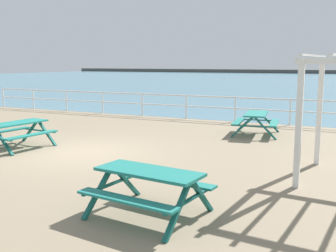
% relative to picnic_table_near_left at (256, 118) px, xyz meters
% --- Properties ---
extents(ground_plane, '(30.00, 24.00, 0.20)m').
position_rel_picnic_table_near_left_xyz_m(ground_plane, '(-3.86, -4.95, -0.68)').
color(ground_plane, gray).
extents(sea_band, '(142.00, 90.00, 0.01)m').
position_rel_picnic_table_near_left_xyz_m(sea_band, '(-3.86, 47.80, -0.58)').
color(sea_band, teal).
rests_on(sea_band, ground).
extents(distant_shoreline, '(142.00, 6.00, 1.80)m').
position_rel_picnic_table_near_left_xyz_m(distant_shoreline, '(-3.86, 90.80, -0.58)').
color(distant_shoreline, '#4C4C47').
rests_on(distant_shoreline, ground).
extents(seaward_railing, '(23.07, 0.07, 1.08)m').
position_rel_picnic_table_near_left_xyz_m(seaward_railing, '(-3.86, 2.80, 0.18)').
color(seaward_railing, white).
rests_on(seaward_railing, ground).
extents(picnic_table_near_left, '(1.73, 1.97, 0.80)m').
position_rel_picnic_table_near_left_xyz_m(picnic_table_near_left, '(0.00, 0.00, 0.00)').
color(picnic_table_near_left, '#1E7A70').
rests_on(picnic_table_near_left, ground).
extents(picnic_table_mid_centre, '(1.70, 1.95, 0.80)m').
position_rel_picnic_table_near_left_xyz_m(picnic_table_mid_centre, '(-5.95, -5.28, 0.00)').
color(picnic_table_mid_centre, '#1E7A70').
rests_on(picnic_table_mid_centre, ground).
extents(picnic_table_far_left, '(1.96, 1.73, 0.80)m').
position_rel_picnic_table_near_left_xyz_m(picnic_table_far_left, '(0.14, -8.35, 0.00)').
color(picnic_table_far_left, '#1E7A70').
rests_on(picnic_table_far_left, ground).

